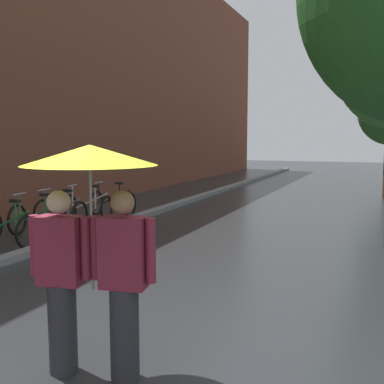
% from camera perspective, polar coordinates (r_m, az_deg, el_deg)
% --- Properties ---
extents(ground_plane, '(80.00, 80.00, 0.00)m').
position_cam_1_polar(ground_plane, '(5.21, -13.20, -18.00)').
color(ground_plane, '#26282B').
extents(building_facade, '(8.00, 36.00, 9.91)m').
position_cam_1_polar(building_facade, '(19.05, -21.12, 14.62)').
color(building_facade, brown).
rests_on(building_facade, ground).
extents(kerb_strip, '(0.30, 36.00, 0.12)m').
position_cam_1_polar(kerb_strip, '(15.23, -1.28, -1.30)').
color(kerb_strip, slate).
rests_on(kerb_strip, ground).
extents(parked_bicycle_1, '(1.10, 0.73, 0.96)m').
position_cam_1_polar(parked_bicycle_1, '(10.00, -21.33, -4.10)').
color(parked_bicycle_1, black).
rests_on(parked_bicycle_1, ground).
extents(parked_bicycle_2, '(1.16, 0.84, 0.96)m').
position_cam_1_polar(parked_bicycle_2, '(10.81, -18.17, -3.20)').
color(parked_bicycle_2, black).
rests_on(parked_bicycle_2, ground).
extents(parked_bicycle_3, '(1.12, 0.76, 0.96)m').
position_cam_1_polar(parked_bicycle_3, '(11.50, -15.60, -2.54)').
color(parked_bicycle_3, black).
rests_on(parked_bicycle_3, ground).
extents(parked_bicycle_4, '(1.17, 0.85, 0.96)m').
position_cam_1_polar(parked_bicycle_4, '(12.36, -12.45, -1.83)').
color(parked_bicycle_4, black).
rests_on(parked_bicycle_4, ground).
extents(parked_bicycle_5, '(1.13, 0.78, 0.96)m').
position_cam_1_polar(parked_bicycle_5, '(13.02, -9.53, -1.34)').
color(parked_bicycle_5, black).
rests_on(parked_bicycle_5, ground).
extents(couple_under_umbrella, '(1.18, 1.18, 2.09)m').
position_cam_1_polar(couple_under_umbrella, '(4.25, -12.12, -3.42)').
color(couple_under_umbrella, '#2D2D33').
rests_on(couple_under_umbrella, ground).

